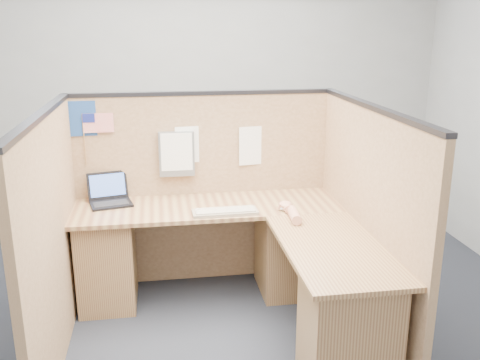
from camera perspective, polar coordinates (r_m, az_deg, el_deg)
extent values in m
plane|color=#20222D|center=(3.66, -2.18, -17.05)|extent=(5.00, 5.00, 0.00)
plane|color=gray|center=(5.34, -5.28, 9.61)|extent=(5.00, 0.00, 5.00)
cube|color=brown|center=(4.25, -3.90, -1.05)|extent=(2.05, 0.05, 1.50)
cube|color=#232328|center=(4.09, -4.11, 9.24)|extent=(2.05, 0.06, 0.03)
cube|color=brown|center=(3.45, -19.36, -6.16)|extent=(0.05, 1.80, 1.50)
cube|color=#232328|center=(3.25, -20.62, 6.44)|extent=(0.06, 1.80, 0.03)
cube|color=brown|center=(3.64, 13.35, -4.46)|extent=(0.05, 1.80, 1.50)
cube|color=#232328|center=(3.45, 14.18, 7.51)|extent=(0.06, 1.80, 0.03)
cube|color=brown|center=(3.95, -3.46, -2.92)|extent=(1.95, 0.60, 0.03)
cube|color=brown|center=(3.29, 9.98, -7.23)|extent=(0.60, 1.15, 0.03)
cube|color=brown|center=(4.09, -13.99, -8.21)|extent=(0.40, 0.50, 0.70)
cube|color=brown|center=(4.18, 4.90, -7.22)|extent=(0.40, 0.50, 0.70)
cube|color=brown|center=(3.19, 11.54, -15.51)|extent=(0.50, 0.40, 0.70)
cube|color=black|center=(4.06, -13.58, -2.49)|extent=(0.34, 0.28, 0.02)
cube|color=black|center=(4.16, -13.54, -0.49)|extent=(0.30, 0.13, 0.20)
cube|color=#324B8A|center=(4.15, -13.55, -0.53)|extent=(0.26, 0.10, 0.16)
cube|color=gray|center=(3.77, -1.60, -3.45)|extent=(0.46, 0.16, 0.02)
cube|color=silver|center=(3.76, -1.60, -3.23)|extent=(0.42, 0.13, 0.01)
ellipsoid|color=silver|center=(3.84, 4.88, -2.96)|extent=(0.11, 0.07, 0.04)
ellipsoid|color=tan|center=(3.83, 4.90, -2.63)|extent=(0.09, 0.11, 0.05)
cylinder|color=tan|center=(3.79, 5.14, -3.07)|extent=(0.06, 0.05, 0.06)
cylinder|color=tan|center=(3.67, 5.80, -3.75)|extent=(0.09, 0.25, 0.08)
cube|color=navy|center=(4.10, -16.44, 6.30)|extent=(0.19, 0.01, 0.26)
cylinder|color=olive|center=(4.12, -16.28, 4.16)|extent=(0.01, 0.01, 0.39)
cube|color=red|center=(4.08, -14.88, 5.90)|extent=(0.22, 0.00, 0.14)
cube|color=navy|center=(4.08, -15.85, 6.37)|extent=(0.09, 0.00, 0.07)
cube|color=slate|center=(4.10, -6.78, 2.78)|extent=(0.27, 0.05, 0.34)
cube|color=white|center=(4.07, -6.77, 2.99)|extent=(0.24, 0.01, 0.29)
cube|color=white|center=(4.11, -5.39, 3.78)|extent=(0.22, 0.03, 0.28)
cube|color=white|center=(4.18, 1.49, 3.68)|extent=(0.24, 0.04, 0.30)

